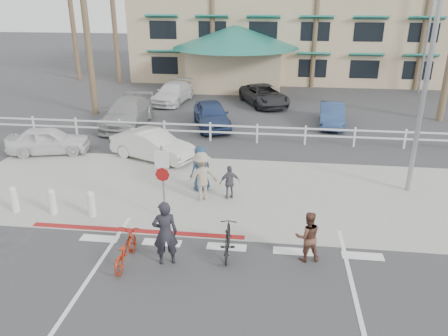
# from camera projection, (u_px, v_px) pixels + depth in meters

# --- Properties ---
(ground) EXTENTS (140.00, 140.00, 0.00)m
(ground) POSITION_uv_depth(u_px,v_px,m) (224.00, 259.00, 12.63)
(ground) COLOR #333335
(bike_path) EXTENTS (12.00, 16.00, 0.01)m
(bike_path) POSITION_uv_depth(u_px,v_px,m) (214.00, 304.00, 10.79)
(bike_path) COLOR #333335
(bike_path) RESTS_ON ground
(sidewalk_plaza) EXTENTS (22.00, 7.00, 0.01)m
(sidewalk_plaza) POSITION_uv_depth(u_px,v_px,m) (238.00, 192.00, 16.76)
(sidewalk_plaza) COLOR gray
(sidewalk_plaza) RESTS_ON ground
(cross_street) EXTENTS (40.00, 5.00, 0.01)m
(cross_street) POSITION_uv_depth(u_px,v_px,m) (246.00, 156.00, 20.44)
(cross_street) COLOR #333335
(cross_street) RESTS_ON ground
(parking_lot) EXTENTS (50.00, 16.00, 0.01)m
(parking_lot) POSITION_uv_depth(u_px,v_px,m) (257.00, 107.00, 29.18)
(parking_lot) COLOR #333335
(parking_lot) RESTS_ON ground
(curb_red) EXTENTS (7.00, 0.25, 0.02)m
(curb_red) POSITION_uv_depth(u_px,v_px,m) (136.00, 231.00, 14.07)
(curb_red) COLOR maroon
(curb_red) RESTS_ON ground
(rail_fence) EXTENTS (29.40, 0.16, 1.00)m
(rail_fence) POSITION_uv_depth(u_px,v_px,m) (259.00, 134.00, 22.04)
(rail_fence) COLOR silver
(rail_fence) RESTS_ON ground
(building) EXTENTS (28.00, 16.00, 11.30)m
(building) POSITION_uv_depth(u_px,v_px,m) (289.00, 10.00, 38.78)
(building) COLOR #C9B08A
(building) RESTS_ON ground
(sign_post) EXTENTS (0.50, 0.10, 2.90)m
(sign_post) POSITION_uv_depth(u_px,v_px,m) (163.00, 179.00, 14.36)
(sign_post) COLOR gray
(sign_post) RESTS_ON ground
(bollard_0) EXTENTS (0.26, 0.26, 0.95)m
(bollard_0) POSITION_uv_depth(u_px,v_px,m) (91.00, 204.00, 14.83)
(bollard_0) COLOR silver
(bollard_0) RESTS_ON ground
(bollard_1) EXTENTS (0.26, 0.26, 0.95)m
(bollard_1) POSITION_uv_depth(u_px,v_px,m) (52.00, 202.00, 14.99)
(bollard_1) COLOR silver
(bollard_1) RESTS_ON ground
(bollard_2) EXTENTS (0.26, 0.26, 0.95)m
(bollard_2) POSITION_uv_depth(u_px,v_px,m) (14.00, 199.00, 15.15)
(bollard_2) COLOR silver
(bollard_2) RESTS_ON ground
(streetlight_0) EXTENTS (0.60, 2.00, 9.00)m
(streetlight_0) POSITION_uv_depth(u_px,v_px,m) (427.00, 74.00, 15.26)
(streetlight_0) COLOR gray
(streetlight_0) RESTS_ON ground
(streetlight_1) EXTENTS (0.60, 2.00, 9.50)m
(streetlight_1) POSITION_uv_depth(u_px,v_px,m) (429.00, 27.00, 31.55)
(streetlight_1) COLOR gray
(streetlight_1) RESTS_ON ground
(palm_1) EXTENTS (4.00, 4.00, 13.00)m
(palm_1) POSITION_uv_depth(u_px,v_px,m) (112.00, 0.00, 34.53)
(palm_1) COLOR #1F491C
(palm_1) RESTS_ON ground
(palm_5) EXTENTS (4.00, 4.00, 13.00)m
(palm_5) POSITION_uv_depth(u_px,v_px,m) (317.00, 1.00, 32.72)
(palm_5) COLOR #1F491C
(palm_5) RESTS_ON ground
(palm_10) EXTENTS (4.00, 4.00, 12.00)m
(palm_10) POSITION_uv_depth(u_px,v_px,m) (85.00, 13.00, 25.29)
(palm_10) COLOR #1F491C
(palm_10) RESTS_ON ground
(bike_red) EXTENTS (0.61, 1.72, 0.90)m
(bike_red) POSITION_uv_depth(u_px,v_px,m) (125.00, 249.00, 12.25)
(bike_red) COLOR #9A270F
(bike_red) RESTS_ON ground
(rider_red) EXTENTS (0.81, 0.65, 1.93)m
(rider_red) POSITION_uv_depth(u_px,v_px,m) (165.00, 233.00, 12.08)
(rider_red) COLOR black
(rider_red) RESTS_ON ground
(bike_black) EXTENTS (0.53, 1.67, 0.99)m
(bike_black) POSITION_uv_depth(u_px,v_px,m) (228.00, 240.00, 12.62)
(bike_black) COLOR black
(bike_black) RESTS_ON ground
(rider_black) EXTENTS (0.83, 0.70, 1.52)m
(rider_black) POSITION_uv_depth(u_px,v_px,m) (308.00, 237.00, 12.31)
(rider_black) COLOR brown
(rider_black) RESTS_ON ground
(pedestrian_a) EXTENTS (1.39, 1.20, 1.86)m
(pedestrian_a) POSITION_uv_depth(u_px,v_px,m) (202.00, 176.00, 15.86)
(pedestrian_a) COLOR #9E937C
(pedestrian_a) RESTS_ON ground
(pedestrian_child) EXTENTS (0.82, 0.56, 1.30)m
(pedestrian_child) POSITION_uv_depth(u_px,v_px,m) (230.00, 182.00, 16.06)
(pedestrian_child) COLOR #57575F
(pedestrian_child) RESTS_ON ground
(pedestrian_b) EXTENTS (1.02, 1.01, 1.78)m
(pedestrian_b) POSITION_uv_depth(u_px,v_px,m) (201.00, 168.00, 16.69)
(pedestrian_b) COLOR navy
(pedestrian_b) RESTS_ON ground
(car_white_sedan) EXTENTS (4.24, 2.86, 1.32)m
(car_white_sedan) POSITION_uv_depth(u_px,v_px,m) (153.00, 145.00, 19.90)
(car_white_sedan) COLOR beige
(car_white_sedan) RESTS_ON ground
(car_red_compact) EXTENTS (3.98, 2.36, 1.27)m
(car_red_compact) POSITION_uv_depth(u_px,v_px,m) (48.00, 140.00, 20.62)
(car_red_compact) COLOR silver
(car_red_compact) RESTS_ON ground
(lot_car_1) EXTENTS (2.27, 5.26, 1.51)m
(lot_car_1) POSITION_uv_depth(u_px,v_px,m) (127.00, 113.00, 24.79)
(lot_car_1) COLOR #969696
(lot_car_1) RESTS_ON ground
(lot_car_2) EXTENTS (2.95, 4.61, 1.46)m
(lot_car_2) POSITION_uv_depth(u_px,v_px,m) (211.00, 115.00, 24.58)
(lot_car_2) COLOR navy
(lot_car_2) RESTS_ON ground
(lot_car_3) EXTENTS (1.64, 3.94, 1.27)m
(lot_car_3) POSITION_uv_depth(u_px,v_px,m) (332.00, 115.00, 24.93)
(lot_car_3) COLOR navy
(lot_car_3) RESTS_ON ground
(lot_car_4) EXTENTS (2.46, 4.82, 1.34)m
(lot_car_4) POSITION_uv_depth(u_px,v_px,m) (173.00, 93.00, 30.09)
(lot_car_4) COLOR silver
(lot_car_4) RESTS_ON ground
(lot_car_5) EXTENTS (3.95, 5.28, 1.33)m
(lot_car_5) POSITION_uv_depth(u_px,v_px,m) (264.00, 95.00, 29.44)
(lot_car_5) COLOR #28282B
(lot_car_5) RESTS_ON ground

